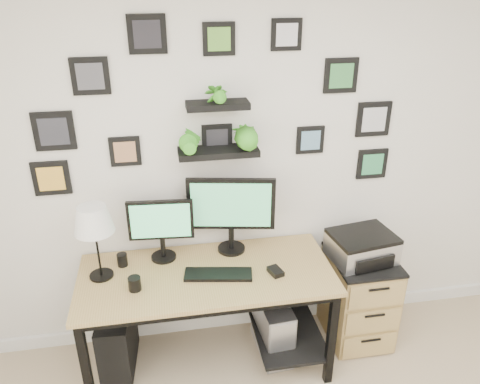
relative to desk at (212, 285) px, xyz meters
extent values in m
plane|color=white|center=(0.39, 0.33, 0.67)|extent=(4.00, 0.00, 4.00)
cube|color=white|center=(0.39, 0.32, -0.58)|extent=(4.00, 0.03, 0.10)
cube|color=tan|center=(-0.04, -0.04, 0.11)|extent=(1.60, 0.70, 0.03)
cube|color=black|center=(-0.04, -0.04, 0.07)|extent=(1.54, 0.64, 0.05)
cube|color=black|center=(-0.04, 0.29, -0.17)|extent=(1.44, 0.02, 0.41)
cube|color=black|center=(0.51, -0.04, -0.45)|extent=(0.45, 0.63, 0.03)
cube|color=black|center=(-0.79, -0.34, -0.27)|extent=(0.05, 0.05, 0.72)
cube|color=black|center=(-0.79, 0.26, -0.27)|extent=(0.05, 0.05, 0.72)
cube|color=black|center=(0.71, -0.34, -0.27)|extent=(0.05, 0.05, 0.72)
cube|color=black|center=(0.71, 0.26, -0.27)|extent=(0.05, 0.05, 0.72)
cylinder|color=black|center=(-0.30, 0.18, 0.13)|extent=(0.18, 0.18, 0.02)
cylinder|color=black|center=(-0.30, 0.18, 0.21)|extent=(0.04, 0.04, 0.15)
cube|color=black|center=(-0.30, 0.18, 0.41)|extent=(0.42, 0.06, 0.27)
cube|color=#4CB272|center=(-0.30, 0.16, 0.41)|extent=(0.37, 0.04, 0.23)
cylinder|color=black|center=(0.16, 0.20, 0.13)|extent=(0.22, 0.22, 0.02)
cylinder|color=black|center=(0.16, 0.20, 0.22)|extent=(0.04, 0.04, 0.16)
cube|color=black|center=(0.16, 0.20, 0.48)|extent=(0.57, 0.14, 0.36)
cube|color=#4CB272|center=(0.16, 0.18, 0.48)|extent=(0.51, 0.10, 0.31)
cube|color=black|center=(0.03, -0.08, 0.13)|extent=(0.44, 0.20, 0.02)
cube|color=black|center=(0.39, -0.12, 0.14)|extent=(0.10, 0.12, 0.03)
cylinder|color=black|center=(-0.68, 0.04, 0.13)|extent=(0.15, 0.15, 0.01)
cylinder|color=black|center=(-0.68, 0.04, 0.35)|extent=(0.01, 0.01, 0.44)
cone|color=white|center=(-0.68, 0.04, 0.53)|extent=(0.24, 0.24, 0.17)
cylinder|color=black|center=(-0.47, -0.13, 0.17)|extent=(0.08, 0.08, 0.09)
cylinder|color=black|center=(-0.56, 0.14, 0.17)|extent=(0.07, 0.07, 0.08)
cube|color=black|center=(-0.64, 0.05, -0.40)|extent=(0.24, 0.47, 0.46)
cube|color=gray|center=(0.42, 0.00, -0.41)|extent=(0.22, 0.44, 0.43)
cube|color=silver|center=(0.43, -0.22, -0.41)|extent=(0.17, 0.02, 0.40)
cube|color=tan|center=(1.07, 0.06, -0.30)|extent=(0.42, 0.50, 0.65)
cube|color=black|center=(1.07, 0.06, 0.03)|extent=(0.43, 0.51, 0.02)
cube|color=tan|center=(1.07, -0.19, -0.52)|extent=(0.39, 0.02, 0.18)
cylinder|color=black|center=(1.07, -0.21, -0.46)|extent=(0.14, 0.02, 0.02)
cube|color=tan|center=(1.07, -0.19, -0.30)|extent=(0.39, 0.02, 0.18)
cylinder|color=black|center=(1.07, -0.21, -0.24)|extent=(0.14, 0.02, 0.02)
cube|color=tan|center=(1.07, -0.19, -0.08)|extent=(0.39, 0.02, 0.18)
cylinder|color=black|center=(1.07, -0.21, -0.02)|extent=(0.14, 0.02, 0.02)
cube|color=silver|center=(1.04, 0.06, 0.13)|extent=(0.46, 0.38, 0.16)
cube|color=black|center=(1.04, 0.06, 0.22)|extent=(0.46, 0.38, 0.03)
cube|color=black|center=(1.07, -0.11, 0.10)|extent=(0.28, 0.06, 0.09)
cube|color=black|center=(0.09, 0.24, 0.82)|extent=(0.50, 0.18, 0.04)
cube|color=black|center=(0.09, 0.23, 1.12)|extent=(0.38, 0.15, 0.04)
imported|color=green|center=(-0.08, 0.24, 0.98)|extent=(0.15, 0.12, 0.27)
imported|color=green|center=(0.26, 0.24, 0.98)|extent=(0.15, 0.15, 0.27)
imported|color=green|center=(0.09, 0.23, 1.27)|extent=(0.13, 0.09, 0.25)
cube|color=black|center=(0.09, 0.32, 0.88)|extent=(0.19, 0.02, 0.19)
cube|color=#29272D|center=(0.09, 0.31, 0.88)|extent=(0.14, 0.00, 0.14)
cube|color=black|center=(0.12, 0.32, 1.49)|extent=(0.19, 0.02, 0.19)
cube|color=#5DA135|center=(0.12, 0.31, 1.49)|extent=(0.13, 0.00, 0.13)
cube|color=black|center=(0.71, 0.32, 0.84)|extent=(0.18, 0.02, 0.18)
cube|color=#6593B2|center=(0.71, 0.31, 0.84)|extent=(0.13, 0.00, 0.13)
cube|color=black|center=(1.17, 0.32, 0.64)|extent=(0.21, 0.02, 0.21)
cube|color=#36965D|center=(1.17, 0.31, 0.64)|extent=(0.15, 0.00, 0.15)
cube|color=black|center=(-0.63, 0.32, 1.30)|extent=(0.21, 0.02, 0.21)
cube|color=#47474E|center=(-0.63, 0.31, 1.30)|extent=(0.15, 0.00, 0.15)
cube|color=black|center=(-0.29, 0.32, 1.52)|extent=(0.22, 0.02, 0.22)
cube|color=black|center=(-0.29, 0.31, 1.52)|extent=(0.15, 0.00, 0.15)
cube|color=black|center=(-0.48, 0.32, 0.84)|extent=(0.19, 0.02, 0.19)
cube|color=#AA754E|center=(-0.48, 0.31, 0.84)|extent=(0.13, 0.00, 0.13)
cube|color=black|center=(1.14, 0.32, 0.96)|extent=(0.23, 0.02, 0.23)
cube|color=#BCBBC0|center=(1.14, 0.31, 0.96)|extent=(0.16, 0.00, 0.16)
cube|color=black|center=(0.88, 0.32, 1.25)|extent=(0.22, 0.02, 0.22)
cube|color=#3D8746|center=(0.88, 0.31, 1.25)|extent=(0.15, 0.00, 0.15)
cube|color=black|center=(0.52, 0.32, 1.50)|extent=(0.19, 0.02, 0.19)
cube|color=silver|center=(0.52, 0.31, 1.50)|extent=(0.13, 0.00, 0.13)
cube|color=black|center=(-0.87, 0.32, 0.99)|extent=(0.24, 0.02, 0.24)
cube|color=#2A2B33|center=(-0.87, 0.31, 0.99)|extent=(0.17, 0.00, 0.17)
cube|color=black|center=(-0.94, 0.32, 0.69)|extent=(0.22, 0.02, 0.22)
cube|color=gold|center=(-0.94, 0.31, 0.69)|extent=(0.15, 0.00, 0.15)
camera|label=1|loc=(-0.25, -2.47, 1.85)|focal=35.00mm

